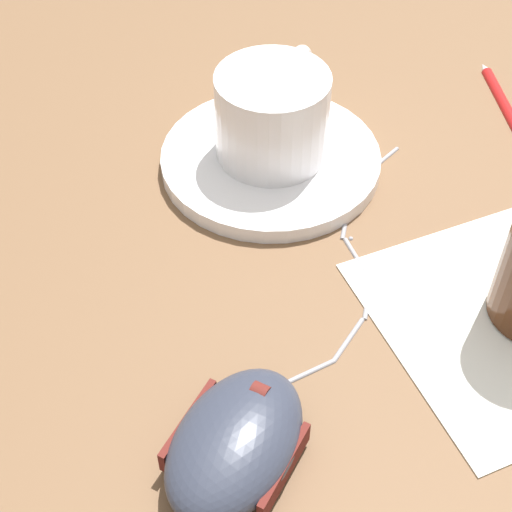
% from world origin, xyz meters
% --- Properties ---
extents(ground_plane, '(3.00, 3.00, 0.00)m').
position_xyz_m(ground_plane, '(0.00, 0.00, 0.00)').
color(ground_plane, brown).
extents(saucer, '(0.16, 0.16, 0.01)m').
position_xyz_m(saucer, '(0.11, 0.04, 0.01)').
color(saucer, white).
rests_on(saucer, ground).
extents(coffee_cup, '(0.10, 0.08, 0.06)m').
position_xyz_m(coffee_cup, '(0.11, 0.04, 0.04)').
color(coffee_cup, white).
rests_on(coffee_cup, saucer).
extents(computer_mouse, '(0.11, 0.10, 0.03)m').
position_xyz_m(computer_mouse, '(-0.13, 0.09, 0.02)').
color(computer_mouse, '#2D3342').
rests_on(computer_mouse, ground).
extents(mouse_cable, '(0.20, 0.12, 0.00)m').
position_xyz_m(mouse_cable, '(0.01, 0.00, 0.00)').
color(mouse_cable, gray).
rests_on(mouse_cable, ground).
extents(pen, '(0.15, 0.01, 0.01)m').
position_xyz_m(pen, '(0.14, -0.15, 0.00)').
color(pen, '#B21919').
rests_on(pen, ground).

